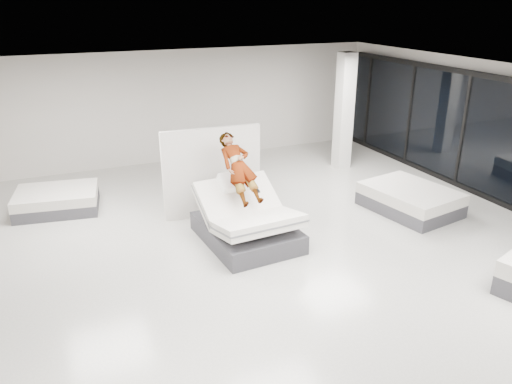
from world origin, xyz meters
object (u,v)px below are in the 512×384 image
hero_bed (247,223)px  flat_bed_right_far (410,199)px  divider_panel (212,172)px  column (344,112)px  flat_bed_left_far (57,200)px  person (239,177)px  remote (257,190)px

hero_bed → flat_bed_right_far: hero_bed is taller
divider_panel → column: 4.81m
hero_bed → flat_bed_right_far: bearing=-0.9°
flat_bed_left_far → flat_bed_right_far: bearing=-23.6°
person → flat_bed_right_far: person is taller
divider_panel → column: bearing=24.5°
person → flat_bed_left_far: person is taller
remote → flat_bed_left_far: 4.87m
person → column: 5.23m
hero_bed → column: size_ratio=0.70×
hero_bed → column: bearing=37.4°
person → column: column is taller
remote → divider_panel: size_ratio=0.06×
flat_bed_right_far → hero_bed: bearing=179.1°
remote → flat_bed_right_far: size_ratio=0.06×
divider_panel → flat_bed_right_far: 4.52m
person → flat_bed_left_far: size_ratio=0.84×
hero_bed → flat_bed_right_far: (3.99, -0.07, -0.13)m
hero_bed → remote: (0.22, -0.02, 0.67)m
column → flat_bed_left_far: bearing=-179.1°
hero_bed → flat_bed_left_far: 4.62m
person → flat_bed_left_far: 4.51m
flat_bed_right_far → remote: bearing=179.4°
flat_bed_left_far → remote: bearing=-41.4°
person → flat_bed_right_far: 4.15m
remote → column: column is taller
hero_bed → remote: hero_bed is taller
remote → flat_bed_right_far: remote is taller
divider_panel → column: size_ratio=0.68×
hero_bed → divider_panel: (-0.18, 1.54, 0.59)m
remote → flat_bed_right_far: bearing=-4.4°
flat_bed_left_far → column: size_ratio=0.61×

